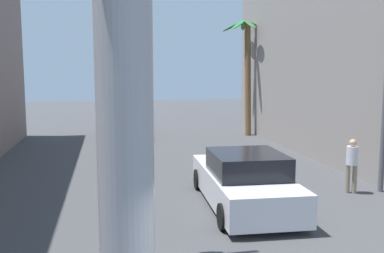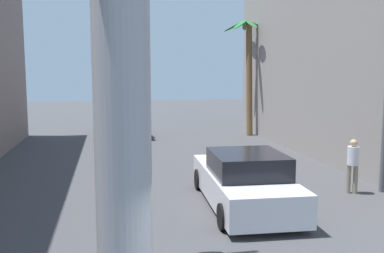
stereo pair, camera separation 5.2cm
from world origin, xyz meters
name	(u,v)px [view 2 (the right image)]	position (x,y,z in m)	size (l,w,h in m)	color
ground_plane	(170,187)	(0.00, 10.00, 0.00)	(87.28, 87.28, 0.00)	#424244
building_right	(384,9)	(9.82, 13.55, 6.38)	(6.32, 20.07, 12.74)	gray
street_lamp	(378,50)	(6.02, 8.25, 4.37)	(2.55, 0.28, 7.22)	#59595E
car_lead	(244,181)	(1.76, 7.72, 0.70)	(2.33, 5.21, 1.56)	black
car_far	(128,123)	(-0.82, 21.67, 0.74)	(2.25, 4.47, 1.56)	black
palm_tree_far_right	(248,65)	(6.19, 20.79, 4.12)	(2.64, 2.76, 6.73)	brown
pedestrian_mid_right	(353,162)	(5.41, 8.28, 0.98)	(0.46, 0.46, 1.68)	gray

